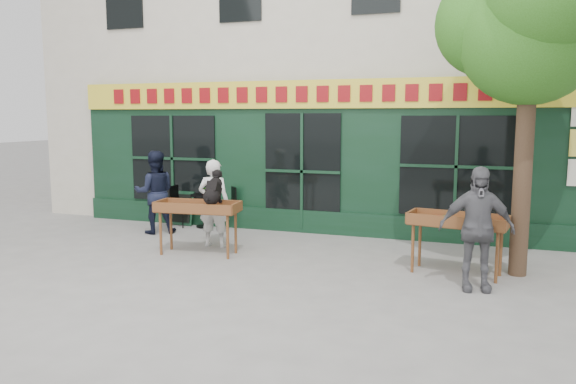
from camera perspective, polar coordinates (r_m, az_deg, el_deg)
name	(u,v)px	position (r m, az deg, el deg)	size (l,w,h in m)	color
ground	(263,257)	(10.26, -2.57, -6.62)	(80.00, 80.00, 0.00)	slate
building	(344,25)	(15.83, 5.75, 16.54)	(14.00, 7.26, 10.00)	beige
street_tree	(534,12)	(9.72, 23.75, 16.36)	(3.05, 2.90, 5.60)	#382619
book_cart_center	(198,210)	(10.43, -9.14, -1.85)	(1.55, 0.77, 0.99)	brown
dog	(213,186)	(10.16, -7.60, 0.59)	(0.34, 0.60, 0.60)	black
woman	(214,203)	(11.00, -7.54, -1.15)	(0.63, 0.41, 1.72)	silver
book_cart_right	(457,224)	(9.39, 16.82, -3.16)	(1.58, 0.84, 0.99)	brown
man_right	(476,229)	(8.63, 18.60, -3.55)	(1.07, 0.45, 1.83)	#535257
bistro_table	(204,204)	(12.98, -8.57, -1.21)	(0.60, 0.60, 0.76)	black
bistro_chair_left	(177,203)	(13.20, -11.22, -1.06)	(0.38, 0.37, 0.95)	black
bistro_chair_right	(230,204)	(12.80, -5.90, -1.22)	(0.51, 0.51, 0.95)	black
potted_plant	(203,188)	(12.93, -8.60, 0.37)	(0.15, 0.10, 0.28)	gray
man_left	(155,192)	(12.51, -13.37, -0.02)	(0.87, 0.68, 1.80)	black
chalkboard	(182,208)	(13.37, -10.70, -1.62)	(0.57, 0.22, 0.79)	black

